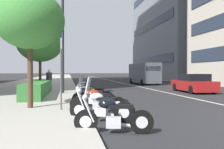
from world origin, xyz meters
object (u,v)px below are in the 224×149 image
(car_approaching_light, at_px, (193,84))
(delivery_van_ahead, at_px, (144,73))
(street_tree_near_plaza_corner, at_px, (30,20))
(motorcycle_mid_row, at_px, (93,95))
(parking_sign_by_curb, at_px, (61,66))
(street_tree_mid_sidewalk, at_px, (40,42))
(pedestrian_on_plaza, at_px, (49,80))
(motorcycle_far_end_row, at_px, (97,102))
(street_lamp_with_banners, at_px, (68,17))
(motorcycle_second_in_row, at_px, (101,108))
(motorcycle_nearest_camera, at_px, (112,117))
(motorcycle_by_sign_pole, at_px, (93,98))

(car_approaching_light, bearing_deg, delivery_van_ahead, 3.22)
(street_tree_near_plaza_corner, bearing_deg, motorcycle_mid_row, -55.29)
(motorcycle_mid_row, distance_m, parking_sign_by_curb, 3.32)
(street_tree_mid_sidewalk, bearing_deg, street_tree_near_plaza_corner, -175.64)
(car_approaching_light, bearing_deg, pedestrian_on_plaza, 79.95)
(motorcycle_far_end_row, bearing_deg, street_lamp_with_banners, -66.48)
(motorcycle_mid_row, xyz_separation_m, street_tree_mid_sidewalk, (7.78, 3.46, 3.53))
(delivery_van_ahead, distance_m, parking_sign_by_curb, 21.17)
(parking_sign_by_curb, distance_m, street_tree_mid_sidewalk, 10.82)
(street_lamp_with_banners, height_order, pedestrian_on_plaza, street_lamp_with_banners)
(motorcycle_second_in_row, relative_size, car_approaching_light, 0.47)
(delivery_van_ahead, height_order, street_tree_mid_sidewalk, street_tree_mid_sidewalk)
(motorcycle_nearest_camera, bearing_deg, street_tree_mid_sidewalk, -62.35)
(delivery_van_ahead, bearing_deg, motorcycle_by_sign_pole, 152.61)
(motorcycle_by_sign_pole, bearing_deg, street_tree_mid_sidewalk, -37.97)
(motorcycle_far_end_row, bearing_deg, delivery_van_ahead, -98.58)
(motorcycle_far_end_row, distance_m, street_lamp_with_banners, 8.77)
(street_tree_near_plaza_corner, bearing_deg, street_tree_mid_sidewalk, 4.36)
(motorcycle_mid_row, distance_m, pedestrian_on_plaza, 7.72)
(motorcycle_nearest_camera, bearing_deg, delivery_van_ahead, -96.93)
(parking_sign_by_curb, bearing_deg, motorcycle_mid_row, -29.46)
(street_lamp_with_banners, xyz_separation_m, street_tree_near_plaza_corner, (-6.26, 1.52, -1.67))
(motorcycle_far_end_row, xyz_separation_m, street_tree_mid_sidewalk, (10.59, 3.34, 3.54))
(street_lamp_with_banners, bearing_deg, delivery_van_ahead, -38.35)
(parking_sign_by_curb, distance_m, street_tree_near_plaza_corner, 2.36)
(motorcycle_mid_row, distance_m, street_tree_near_plaza_corner, 4.63)
(motorcycle_second_in_row, relative_size, motorcycle_mid_row, 1.03)
(street_lamp_with_banners, distance_m, street_tree_mid_sidewalk, 4.32)
(car_approaching_light, bearing_deg, motorcycle_second_in_row, 139.12)
(motorcycle_by_sign_pole, relative_size, street_tree_mid_sidewalk, 0.35)
(pedestrian_on_plaza, bearing_deg, street_tree_near_plaza_corner, -54.59)
(parking_sign_by_curb, bearing_deg, motorcycle_by_sign_pole, -47.33)
(parking_sign_by_curb, relative_size, street_tree_mid_sidewalk, 0.51)
(motorcycle_far_end_row, height_order, street_tree_near_plaza_corner, street_tree_near_plaza_corner)
(motorcycle_far_end_row, bearing_deg, street_tree_near_plaza_corner, -4.54)
(car_approaching_light, height_order, parking_sign_by_curb, parking_sign_by_curb)
(street_tree_near_plaza_corner, xyz_separation_m, pedestrian_on_plaza, (9.10, -0.01, -2.71))
(parking_sign_by_curb, distance_m, street_lamp_with_banners, 7.85)
(motorcycle_nearest_camera, xyz_separation_m, street_tree_mid_sidewalk, (13.53, 3.36, 3.52))
(motorcycle_mid_row, distance_m, delivery_van_ahead, 18.18)
(motorcycle_mid_row, bearing_deg, car_approaching_light, -127.85)
(motorcycle_by_sign_pole, height_order, street_lamp_with_banners, street_lamp_with_banners)
(street_lamp_with_banners, height_order, street_tree_mid_sidewalk, street_lamp_with_banners)
(motorcycle_by_sign_pole, relative_size, delivery_van_ahead, 0.31)
(motorcycle_nearest_camera, xyz_separation_m, motorcycle_far_end_row, (2.93, 0.02, -0.02))
(motorcycle_mid_row, bearing_deg, pedestrian_on_plaza, -46.99)
(motorcycle_by_sign_pole, bearing_deg, motorcycle_nearest_camera, 122.34)
(car_approaching_light, bearing_deg, street_lamp_with_banners, 94.78)
(car_approaching_light, bearing_deg, motorcycle_mid_row, 122.19)
(motorcycle_far_end_row, bearing_deg, street_tree_mid_sidewalk, -57.54)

